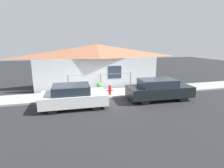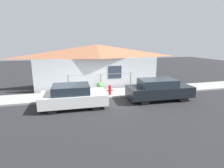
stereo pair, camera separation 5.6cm
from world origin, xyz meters
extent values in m
plane|color=#262628|center=(0.00, 0.00, 0.00)|extent=(60.00, 60.00, 0.00)
cube|color=#9E9E99|center=(0.00, 1.05, 0.06)|extent=(24.00, 2.10, 0.11)
cube|color=silver|center=(0.00, 2.49, 1.22)|extent=(9.72, 0.12, 2.44)
cube|color=#2D3847|center=(1.22, 2.42, 1.34)|extent=(1.10, 0.04, 1.00)
pyramid|color=#A36647|center=(0.00, 3.53, 2.97)|extent=(10.12, 2.20, 1.06)
cylinder|color=gray|center=(-2.40, 1.95, 0.73)|extent=(0.10, 0.10, 1.23)
cylinder|color=gray|center=(0.00, 1.95, 0.73)|extent=(0.10, 0.10, 1.23)
cylinder|color=gray|center=(2.40, 1.95, 0.73)|extent=(0.10, 0.10, 1.23)
cylinder|color=gray|center=(0.00, 1.95, 1.29)|extent=(4.80, 0.03, 0.03)
cube|color=white|center=(-2.15, -1.08, 0.53)|extent=(3.72, 1.87, 0.62)
cube|color=#232D38|center=(-2.29, -1.07, 1.08)|extent=(2.06, 1.62, 0.47)
cylinder|color=black|center=(-0.99, -0.33, 0.29)|extent=(0.59, 0.21, 0.59)
cylinder|color=black|center=(-1.02, -1.88, 0.29)|extent=(0.59, 0.21, 0.59)
cylinder|color=black|center=(-3.27, -0.28, 0.29)|extent=(0.59, 0.21, 0.59)
cylinder|color=black|center=(-3.31, -1.83, 0.29)|extent=(0.59, 0.21, 0.59)
cube|color=black|center=(3.24, -1.08, 0.58)|extent=(4.17, 1.80, 0.67)
cube|color=#232D38|center=(3.08, -1.07, 1.14)|extent=(2.31, 1.54, 0.46)
cylinder|color=black|center=(4.54, -0.41, 0.33)|extent=(0.66, 0.22, 0.65)
cylinder|color=black|center=(4.49, -1.83, 0.33)|extent=(0.66, 0.22, 0.65)
cylinder|color=black|center=(1.99, -0.32, 0.33)|extent=(0.66, 0.22, 0.65)
cylinder|color=black|center=(1.94, -1.74, 0.33)|extent=(0.66, 0.22, 0.65)
cylinder|color=red|center=(0.32, 0.44, 0.40)|extent=(0.19, 0.19, 0.57)
sphere|color=red|center=(0.32, 0.44, 0.72)|extent=(0.20, 0.20, 0.20)
cylinder|color=red|center=(0.19, 0.44, 0.42)|extent=(0.17, 0.09, 0.09)
cylinder|color=red|center=(0.46, 0.44, 0.42)|extent=(0.17, 0.09, 0.09)
cylinder|color=#9E5638|center=(-0.14, 1.80, 0.21)|extent=(0.31, 0.31, 0.20)
sphere|color=#4C8E3D|center=(-0.14, 1.80, 0.48)|extent=(0.46, 0.46, 0.46)
camera|label=1|loc=(-2.46, -10.80, 3.59)|focal=28.00mm
camera|label=2|loc=(-2.41, -10.81, 3.59)|focal=28.00mm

